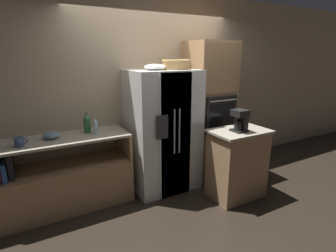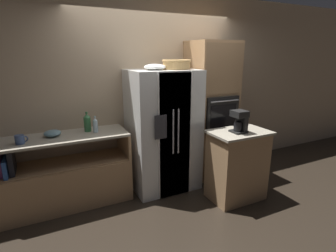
{
  "view_description": "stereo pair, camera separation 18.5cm",
  "coord_description": "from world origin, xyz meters",
  "px_view_note": "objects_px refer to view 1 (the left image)",
  "views": [
    {
      "loc": [
        -1.75,
        -3.18,
        1.92
      ],
      "look_at": [
        -0.03,
        -0.07,
        0.95
      ],
      "focal_mm": 28.0,
      "sensor_mm": 36.0,
      "label": 1
    },
    {
      "loc": [
        -1.59,
        -3.26,
        1.92
      ],
      "look_at": [
        -0.03,
        -0.07,
        0.95
      ],
      "focal_mm": 28.0,
      "sensor_mm": 36.0,
      "label": 2
    }
  ],
  "objects_px": {
    "refrigerator": "(163,131)",
    "wicker_basket": "(176,64)",
    "coffee_maker": "(240,120)",
    "fruit_bowl": "(155,67)",
    "wall_oven": "(208,110)",
    "mug": "(19,142)",
    "bottle_tall": "(87,124)",
    "mixing_bowl": "(52,135)",
    "bottle_short": "(96,126)"
  },
  "relations": [
    {
      "from": "wicker_basket",
      "to": "coffee_maker",
      "type": "distance_m",
      "value": 1.15
    },
    {
      "from": "refrigerator",
      "to": "fruit_bowl",
      "type": "distance_m",
      "value": 0.91
    },
    {
      "from": "refrigerator",
      "to": "bottle_tall",
      "type": "relative_size",
      "value": 6.58
    },
    {
      "from": "mixing_bowl",
      "to": "mug",
      "type": "bearing_deg",
      "value": -157.98
    },
    {
      "from": "refrigerator",
      "to": "bottle_short",
      "type": "relative_size",
      "value": 7.97
    },
    {
      "from": "mug",
      "to": "mixing_bowl",
      "type": "relative_size",
      "value": 0.68
    },
    {
      "from": "wall_oven",
      "to": "bottle_tall",
      "type": "height_order",
      "value": "wall_oven"
    },
    {
      "from": "refrigerator",
      "to": "bottle_short",
      "type": "distance_m",
      "value": 0.95
    },
    {
      "from": "mug",
      "to": "mixing_bowl",
      "type": "distance_m",
      "value": 0.37
    },
    {
      "from": "wicker_basket",
      "to": "mixing_bowl",
      "type": "bearing_deg",
      "value": 174.49
    },
    {
      "from": "fruit_bowl",
      "to": "mixing_bowl",
      "type": "xyz_separation_m",
      "value": [
        -1.31,
        0.18,
        -0.78
      ]
    },
    {
      "from": "mixing_bowl",
      "to": "coffee_maker",
      "type": "xyz_separation_m",
      "value": [
        2.16,
        -0.93,
        0.13
      ]
    },
    {
      "from": "refrigerator",
      "to": "mixing_bowl",
      "type": "bearing_deg",
      "value": 174.87
    },
    {
      "from": "fruit_bowl",
      "to": "mixing_bowl",
      "type": "distance_m",
      "value": 1.54
    },
    {
      "from": "refrigerator",
      "to": "wicker_basket",
      "type": "xyz_separation_m",
      "value": [
        0.19,
        -0.03,
        0.93
      ]
    },
    {
      "from": "fruit_bowl",
      "to": "mixing_bowl",
      "type": "bearing_deg",
      "value": 172.34
    },
    {
      "from": "wall_oven",
      "to": "mixing_bowl",
      "type": "xyz_separation_m",
      "value": [
        -2.31,
        0.06,
        -0.08
      ]
    },
    {
      "from": "bottle_tall",
      "to": "mixing_bowl",
      "type": "distance_m",
      "value": 0.44
    },
    {
      "from": "refrigerator",
      "to": "wicker_basket",
      "type": "height_order",
      "value": "wicker_basket"
    },
    {
      "from": "wall_oven",
      "to": "bottle_short",
      "type": "bearing_deg",
      "value": 179.61
    },
    {
      "from": "bottle_short",
      "to": "mixing_bowl",
      "type": "relative_size",
      "value": 1.07
    },
    {
      "from": "refrigerator",
      "to": "mug",
      "type": "height_order",
      "value": "refrigerator"
    },
    {
      "from": "wall_oven",
      "to": "mug",
      "type": "xyz_separation_m",
      "value": [
        -2.65,
        -0.08,
        -0.07
      ]
    },
    {
      "from": "wall_oven",
      "to": "refrigerator",
      "type": "bearing_deg",
      "value": -175.3
    },
    {
      "from": "wicker_basket",
      "to": "mug",
      "type": "distance_m",
      "value": 2.15
    },
    {
      "from": "wall_oven",
      "to": "wicker_basket",
      "type": "relative_size",
      "value": 5.32
    },
    {
      "from": "bottle_short",
      "to": "mixing_bowl",
      "type": "xyz_separation_m",
      "value": [
        -0.52,
        0.05,
        -0.06
      ]
    },
    {
      "from": "bottle_short",
      "to": "coffee_maker",
      "type": "height_order",
      "value": "coffee_maker"
    },
    {
      "from": "mug",
      "to": "mixing_bowl",
      "type": "xyz_separation_m",
      "value": [
        0.34,
        0.14,
        -0.01
      ]
    },
    {
      "from": "bottle_short",
      "to": "fruit_bowl",
      "type": "bearing_deg",
      "value": -9.19
    },
    {
      "from": "refrigerator",
      "to": "bottle_tall",
      "type": "xyz_separation_m",
      "value": [
        -1.02,
        0.17,
        0.2
      ]
    },
    {
      "from": "wall_oven",
      "to": "mixing_bowl",
      "type": "height_order",
      "value": "wall_oven"
    },
    {
      "from": "mug",
      "to": "coffee_maker",
      "type": "xyz_separation_m",
      "value": [
        2.5,
        -0.79,
        0.12
      ]
    },
    {
      "from": "bottle_short",
      "to": "mug",
      "type": "height_order",
      "value": "bottle_short"
    },
    {
      "from": "refrigerator",
      "to": "coffee_maker",
      "type": "xyz_separation_m",
      "value": [
        0.7,
        -0.8,
        0.25
      ]
    },
    {
      "from": "fruit_bowl",
      "to": "coffee_maker",
      "type": "xyz_separation_m",
      "value": [
        0.84,
        -0.75,
        -0.65
      ]
    },
    {
      "from": "wicker_basket",
      "to": "coffee_maker",
      "type": "bearing_deg",
      "value": -56.35
    },
    {
      "from": "mixing_bowl",
      "to": "refrigerator",
      "type": "bearing_deg",
      "value": -5.13
    },
    {
      "from": "wicker_basket",
      "to": "bottle_tall",
      "type": "xyz_separation_m",
      "value": [
        -1.21,
        0.2,
        -0.73
      ]
    },
    {
      "from": "bottle_short",
      "to": "mixing_bowl",
      "type": "distance_m",
      "value": 0.52
    },
    {
      "from": "mixing_bowl",
      "to": "coffee_maker",
      "type": "bearing_deg",
      "value": -23.24
    },
    {
      "from": "wicker_basket",
      "to": "coffee_maker",
      "type": "relative_size",
      "value": 1.4
    },
    {
      "from": "wicker_basket",
      "to": "fruit_bowl",
      "type": "height_order",
      "value": "wicker_basket"
    },
    {
      "from": "wicker_basket",
      "to": "bottle_tall",
      "type": "height_order",
      "value": "wicker_basket"
    },
    {
      "from": "bottle_short",
      "to": "mug",
      "type": "distance_m",
      "value": 0.87
    },
    {
      "from": "fruit_bowl",
      "to": "bottle_short",
      "type": "relative_size",
      "value": 1.33
    },
    {
      "from": "refrigerator",
      "to": "mixing_bowl",
      "type": "xyz_separation_m",
      "value": [
        -1.45,
        0.13,
        0.12
      ]
    },
    {
      "from": "bottle_tall",
      "to": "mixing_bowl",
      "type": "xyz_separation_m",
      "value": [
        -0.43,
        -0.04,
        -0.08
      ]
    },
    {
      "from": "refrigerator",
      "to": "wall_oven",
      "type": "xyz_separation_m",
      "value": [
        0.86,
        0.07,
        0.2
      ]
    },
    {
      "from": "refrigerator",
      "to": "wall_oven",
      "type": "height_order",
      "value": "wall_oven"
    }
  ]
}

